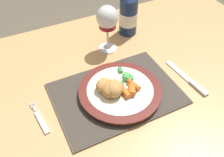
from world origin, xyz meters
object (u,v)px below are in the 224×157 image
wine_glass (107,20)px  fork (40,120)px  dining_table (125,98)px  table_knife (189,80)px  bottle (129,13)px  dinner_plate (120,91)px

wine_glass → fork: bearing=-145.6°
dining_table → fork: bearing=-171.7°
wine_glass → table_knife: bearing=-58.9°
table_knife → bottle: 0.34m
dining_table → dinner_plate: dinner_plate is taller
fork → dining_table: bearing=8.3°
dinner_plate → wine_glass: bearing=73.7°
dinner_plate → bottle: bearing=57.3°
table_knife → dining_table: bearing=150.3°
dinner_plate → fork: dinner_plate is taller
table_knife → bottle: (-0.05, 0.33, 0.08)m
table_knife → wine_glass: (-0.16, 0.27, 0.12)m
wine_glass → bottle: size_ratio=0.67×
bottle → wine_glass: bearing=-152.5°
bottle → dining_table: bearing=-120.0°
dining_table → fork: (-0.29, -0.04, 0.10)m
dining_table → fork: fork is taller
dinner_plate → bottle: (0.18, 0.28, 0.07)m
dinner_plate → fork: (-0.24, 0.01, -0.01)m
table_knife → wine_glass: bearing=121.1°
fork → bottle: (0.42, 0.27, 0.08)m
dinner_plate → table_knife: 0.23m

